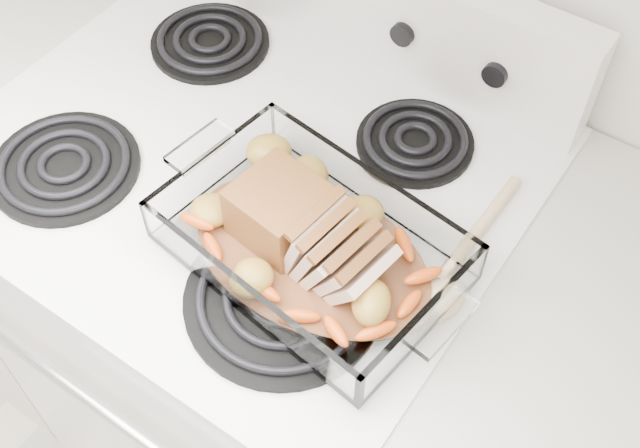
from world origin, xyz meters
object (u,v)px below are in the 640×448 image
Objects in this scene: electric_range at (262,317)px; pork_roast at (297,227)px; counter_left at (18,170)px; baking_dish at (311,248)px.

pork_roast is at bearing -29.49° from electric_range.
baking_dish is at bearing -6.10° from counter_left.
electric_range is 0.54m from pork_roast.
counter_left is at bearing -179.90° from electric_range.
pork_roast is (-0.02, 0.00, 0.03)m from baking_dish.
counter_left is 0.99m from baking_dish.
electric_range is 1.20× the size of counter_left.
counter_left is (-0.67, -0.00, -0.02)m from electric_range.
electric_range is at bearing 0.10° from counter_left.
baking_dish is 1.70× the size of pork_roast.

